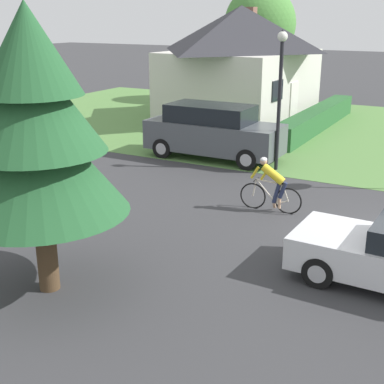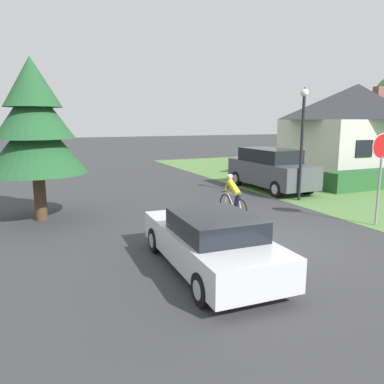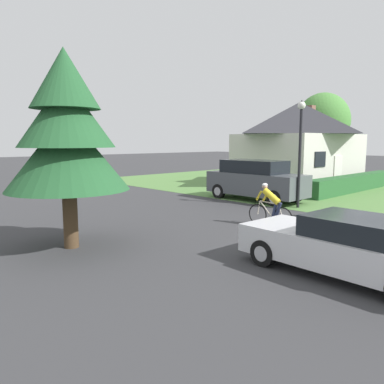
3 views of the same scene
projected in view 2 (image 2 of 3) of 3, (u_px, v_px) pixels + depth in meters
name	position (u px, v px, depth m)	size (l,w,h in m)	color
ground_plane	(273.00, 246.00, 9.98)	(140.00, 140.00, 0.00)	#38383A
cottage_house	(355.00, 128.00, 22.89)	(8.29, 6.75, 5.46)	beige
sedan_left_lane	(210.00, 242.00, 8.25)	(1.96, 4.50, 1.33)	silver
cyclist	(233.00, 197.00, 12.87)	(0.44, 1.71, 1.48)	black
parked_suv_right	(270.00, 169.00, 17.94)	(1.96, 4.95, 1.97)	#4C5156
stop_sign	(381.00, 160.00, 11.51)	(0.79, 0.09, 2.91)	gray
street_lamp	(303.00, 128.00, 15.11)	(0.33, 0.33, 4.60)	black
conifer_tall_near	(35.00, 125.00, 11.99)	(3.21, 3.21, 5.27)	#4C3823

